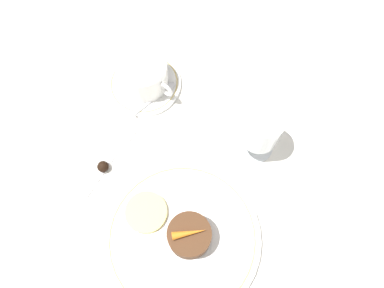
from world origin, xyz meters
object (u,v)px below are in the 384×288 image
object	(u,v)px
dinner_plate	(181,237)
wine_glass	(259,129)
fork	(116,152)
coffee_cup	(143,74)
dessert_cake	(189,236)

from	to	relation	value
dinner_plate	wine_glass	xyz separation A→B (m)	(-0.00, 0.22, 0.07)
dinner_plate	fork	bearing A→B (deg)	166.33
coffee_cup	dessert_cake	size ratio (longest dim) A/B	1.68
coffee_cup	wine_glass	size ratio (longest dim) A/B	1.03
dinner_plate	coffee_cup	size ratio (longest dim) A/B	2.20
wine_glass	dessert_cake	size ratio (longest dim) A/B	1.63
dinner_plate	fork	distance (m)	0.21
coffee_cup	dessert_cake	distance (m)	0.33
fork	coffee_cup	bearing A→B (deg)	110.07
coffee_cup	wine_glass	bearing A→B (deg)	6.13
dinner_plate	coffee_cup	bearing A→B (deg)	142.23
wine_glass	dessert_cake	world-z (taller)	wine_glass
coffee_cup	fork	size ratio (longest dim) A/B	0.69
wine_glass	dessert_cake	xyz separation A→B (m)	(0.01, -0.22, -0.04)
wine_glass	dinner_plate	bearing A→B (deg)	-89.87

